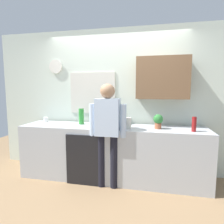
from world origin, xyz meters
The scene contains 13 objects.
ground_plane centered at (0.00, 0.00, 0.00)m, with size 8.00×8.00×0.00m, color #8C6D4C.
kitchen_counter centered at (0.00, 0.30, 0.45)m, with size 3.09×0.64×0.90m, color #B2B7BC.
dishwasher_panel centered at (-0.39, -0.03, 0.41)m, with size 0.56×0.02×0.81m, color black.
back_wall_assembly centered at (0.09, 0.70, 1.35)m, with size 4.69×0.42×2.60m.
coffee_maker centered at (0.02, 0.56, 1.05)m, with size 0.20×0.20×0.33m.
bottle_red_vinegar centered at (1.26, 0.17, 1.01)m, with size 0.06×0.06×0.22m, color maroon.
bottle_clear_soda centered at (-0.57, 0.40, 1.04)m, with size 0.09×0.09×0.28m, color #2D8C33.
bottle_dark_sauce centered at (-0.14, 0.36, 0.99)m, with size 0.06×0.06×0.18m, color black.
cup_white_mug centered at (-1.31, 0.45, 0.95)m, with size 0.08×0.08×0.10m, color white.
potted_plant centered at (0.75, 0.27, 1.03)m, with size 0.15×0.15×0.23m.
dish_soap centered at (-0.04, 0.07, 0.98)m, with size 0.06×0.06×0.18m.
storage_canister centered at (0.27, 0.21, 0.99)m, with size 0.14×0.14×0.17m, color silver.
person_at_sink centered at (0.00, 0.00, 0.95)m, with size 0.57×0.22×1.60m.
Camera 1 is at (0.65, -2.75, 1.52)m, focal length 30.49 mm.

